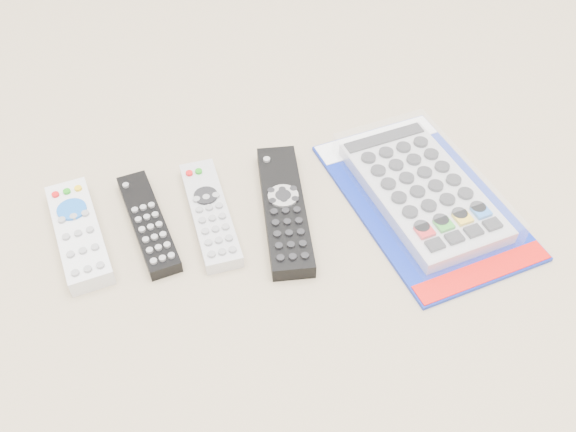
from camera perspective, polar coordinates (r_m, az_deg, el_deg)
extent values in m
plane|color=tan|center=(0.78, -2.03, -0.18)|extent=(5.00, 5.00, 0.00)
cube|color=silver|center=(0.79, -18.10, -1.47)|extent=(0.07, 0.17, 0.02)
cylinder|color=blue|center=(0.80, -18.68, 0.57)|extent=(0.04, 0.04, 0.00)
cube|color=black|center=(0.78, -12.34, -0.55)|extent=(0.06, 0.17, 0.02)
cube|color=silver|center=(0.78, -6.96, 0.26)|extent=(0.05, 0.17, 0.02)
cylinder|color=black|center=(0.78, -7.33, 1.82)|extent=(0.03, 0.03, 0.00)
cube|color=black|center=(0.78, -0.35, 0.69)|extent=(0.08, 0.21, 0.02)
cylinder|color=silver|center=(0.77, -0.43, 1.80)|extent=(0.04, 0.04, 0.00)
cube|color=#0D2296|center=(0.81, 11.88, 1.44)|extent=(0.21, 0.31, 0.01)
cube|color=white|center=(0.88, 7.87, 6.73)|extent=(0.17, 0.06, 0.00)
cube|color=red|center=(0.75, 16.92, -4.77)|extent=(0.17, 0.05, 0.00)
cube|color=silver|center=(0.81, 11.84, 2.19)|extent=(0.15, 0.23, 0.02)
cube|color=white|center=(0.80, 11.92, 2.58)|extent=(0.17, 0.25, 0.03)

